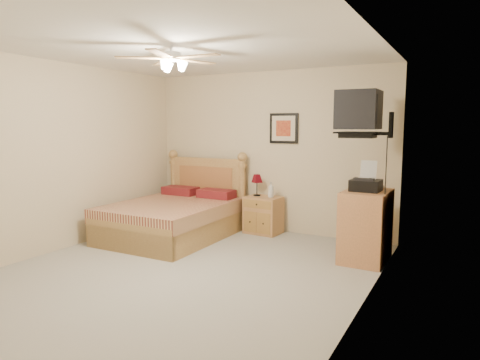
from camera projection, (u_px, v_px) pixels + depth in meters
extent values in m
plane|color=#9A978B|center=(186.00, 271.00, 4.93)|extent=(4.50, 4.50, 0.00)
cube|color=white|center=(182.00, 48.00, 4.61)|extent=(4.00, 4.50, 0.04)
cube|color=beige|center=(268.00, 152.00, 6.74)|extent=(4.00, 0.04, 2.50)
cube|color=beige|center=(62.00, 157.00, 5.71)|extent=(0.04, 4.50, 2.50)
cube|color=beige|center=(367.00, 172.00, 3.83)|extent=(0.04, 4.50, 2.50)
cube|color=tan|center=(263.00, 215.00, 6.63)|extent=(0.55, 0.43, 0.57)
imported|color=silver|center=(271.00, 190.00, 6.52)|extent=(0.11, 0.11, 0.24)
cube|color=black|center=(284.00, 128.00, 6.55)|extent=(0.46, 0.04, 0.46)
cube|color=#9E6941|center=(366.00, 226.00, 5.26)|extent=(0.53, 0.75, 0.88)
imported|color=#B8AA94|center=(366.00, 187.00, 5.46)|extent=(0.24, 0.31, 0.03)
imported|color=gray|center=(369.00, 185.00, 5.43)|extent=(0.23, 0.27, 0.02)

